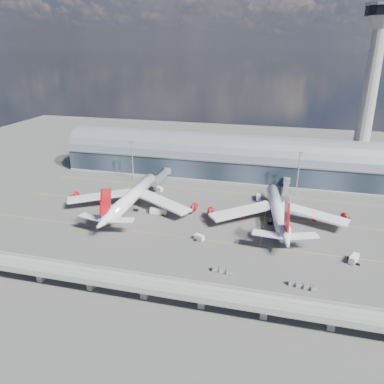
% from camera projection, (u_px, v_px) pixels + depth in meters
% --- Properties ---
extents(ground, '(500.00, 500.00, 0.00)m').
position_uv_depth(ground, '(187.00, 227.00, 176.63)').
color(ground, '#474744').
rests_on(ground, ground).
extents(taxi_lines, '(200.00, 80.12, 0.01)m').
position_uv_depth(taxi_lines, '(198.00, 209.00, 196.55)').
color(taxi_lines, gold).
rests_on(taxi_lines, ground).
extents(terminal, '(200.00, 30.00, 28.00)m').
position_uv_depth(terminal, '(218.00, 159.00, 242.76)').
color(terminal, '#1C262F').
rests_on(terminal, ground).
extents(control_tower, '(19.00, 19.00, 103.00)m').
position_uv_depth(control_tower, '(368.00, 99.00, 212.77)').
color(control_tower, gray).
rests_on(control_tower, ground).
extents(guideway, '(220.00, 8.50, 7.20)m').
position_uv_depth(guideway, '(144.00, 285.00, 125.13)').
color(guideway, gray).
rests_on(guideway, ground).
extents(floodlight_mast_left, '(3.00, 0.70, 25.70)m').
position_uv_depth(floodlight_mast_left, '(132.00, 160.00, 232.84)').
color(floodlight_mast_left, gray).
rests_on(floodlight_mast_left, ground).
extents(floodlight_mast_right, '(3.00, 0.70, 25.70)m').
position_uv_depth(floodlight_mast_right, '(298.00, 172.00, 209.58)').
color(floodlight_mast_right, gray).
rests_on(floodlight_mast_right, ground).
extents(airliner_left, '(70.26, 73.77, 22.53)m').
position_uv_depth(airliner_left, '(130.00, 198.00, 193.57)').
color(airliner_left, white).
rests_on(airliner_left, ground).
extents(airliner_right, '(67.95, 71.08, 22.58)m').
position_uv_depth(airliner_right, '(278.00, 212.00, 179.00)').
color(airliner_right, white).
rests_on(airliner_right, ground).
extents(jet_bridge_left, '(4.40, 28.00, 7.25)m').
position_uv_depth(jet_bridge_left, '(162.00, 176.00, 229.63)').
color(jet_bridge_left, gray).
rests_on(jet_bridge_left, ground).
extents(jet_bridge_right, '(4.40, 32.00, 7.25)m').
position_uv_depth(jet_bridge_right, '(286.00, 188.00, 210.59)').
color(jet_bridge_right, gray).
rests_on(jet_bridge_right, ground).
extents(service_truck_0, '(3.27, 7.09, 2.83)m').
position_uv_depth(service_truck_0, '(105.00, 214.00, 187.04)').
color(service_truck_0, silver).
rests_on(service_truck_0, ground).
extents(service_truck_1, '(4.96, 3.70, 2.61)m').
position_uv_depth(service_truck_1, '(199.00, 238.00, 164.20)').
color(service_truck_1, silver).
rests_on(service_truck_1, ground).
extents(service_truck_2, '(8.57, 3.01, 3.06)m').
position_uv_depth(service_truck_2, '(158.00, 211.00, 189.40)').
color(service_truck_2, silver).
rests_on(service_truck_2, ground).
extents(service_truck_3, '(4.74, 6.55, 2.97)m').
position_uv_depth(service_truck_3, '(354.00, 259.00, 147.49)').
color(service_truck_3, silver).
rests_on(service_truck_3, ground).
extents(service_truck_4, '(3.03, 5.58, 3.13)m').
position_uv_depth(service_truck_4, '(259.00, 197.00, 207.32)').
color(service_truck_4, silver).
rests_on(service_truck_4, ground).
extents(service_truck_5, '(6.24, 4.31, 2.82)m').
position_uv_depth(service_truck_5, '(158.00, 189.00, 219.35)').
color(service_truck_5, silver).
rests_on(service_truck_5, ground).
extents(cargo_train_0, '(8.15, 2.88, 1.79)m').
position_uv_depth(cargo_train_0, '(222.00, 270.00, 140.91)').
color(cargo_train_0, gray).
rests_on(cargo_train_0, ground).
extents(cargo_train_1, '(10.32, 3.60, 1.70)m').
position_uv_depth(cargo_train_1, '(302.00, 286.00, 132.10)').
color(cargo_train_1, gray).
rests_on(cargo_train_1, ground).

